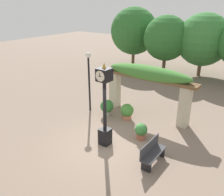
% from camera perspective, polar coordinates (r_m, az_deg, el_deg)
% --- Properties ---
extents(ground_plane, '(60.00, 60.00, 0.00)m').
position_cam_1_polar(ground_plane, '(10.34, -1.45, -11.03)').
color(ground_plane, '#7F6B5B').
extents(pedestal_clock, '(0.50, 0.55, 3.55)m').
position_cam_1_polar(pedestal_clock, '(9.55, -1.78, -2.09)').
color(pedestal_clock, black).
rests_on(pedestal_clock, ground).
extents(pergola, '(5.16, 1.09, 2.71)m').
position_cam_1_polar(pergola, '(12.16, 8.60, 4.73)').
color(pergola, '#BCB299').
rests_on(pergola, ground).
extents(potted_plant_near_left, '(0.70, 0.70, 0.88)m').
position_cam_1_polar(potted_plant_near_left, '(12.58, -1.23, -2.14)').
color(potted_plant_near_left, gray).
rests_on(potted_plant_near_left, ground).
extents(potted_plant_near_right, '(0.68, 0.68, 0.83)m').
position_cam_1_polar(potted_plant_near_right, '(12.23, 3.64, -3.19)').
color(potted_plant_near_right, '#B26B4C').
rests_on(potted_plant_near_right, ground).
extents(potted_plant_far_left, '(0.55, 0.55, 0.74)m').
position_cam_1_polar(potted_plant_far_left, '(10.58, 7.03, -7.83)').
color(potted_plant_far_left, '#9E563D').
rests_on(potted_plant_far_left, ground).
extents(park_bench, '(0.42, 1.40, 0.89)m').
position_cam_1_polar(park_bench, '(9.20, 9.65, -12.86)').
color(park_bench, '#38383D').
rests_on(park_bench, ground).
extents(lamp_post, '(0.29, 0.29, 3.27)m').
position_cam_1_polar(lamp_post, '(12.62, -5.60, 6.30)').
color(lamp_post, black).
rests_on(lamp_post, ground).
extents(tree_line, '(16.72, 4.89, 5.30)m').
position_cam_1_polar(tree_line, '(20.01, 20.87, 13.19)').
color(tree_line, brown).
rests_on(tree_line, ground).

